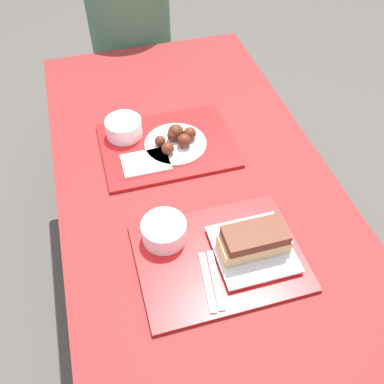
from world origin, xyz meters
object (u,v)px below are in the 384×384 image
brisket_sandwich_plate (254,244)px  person_seated_across (129,15)px  tray_near (219,257)px  tray_far (167,145)px  bowl_coleslaw_near (164,230)px  bowl_coleslaw_far (124,127)px  wings_plate_far (176,140)px

brisket_sandwich_plate → person_seated_across: (-0.09, 1.35, -0.01)m
tray_near → person_seated_across: 1.34m
tray_near → tray_far: 0.47m
bowl_coleslaw_near → bowl_coleslaw_far: size_ratio=1.00×
bowl_coleslaw_near → wings_plate_far: 0.38m
tray_near → person_seated_across: bearing=90.0°
person_seated_across → wings_plate_far: bearing=-90.1°
wings_plate_far → brisket_sandwich_plate: bearing=-79.1°
tray_far → wings_plate_far: bearing=-22.2°
brisket_sandwich_plate → tray_far: bearing=104.0°
tray_far → wings_plate_far: size_ratio=2.11×
brisket_sandwich_plate → person_seated_across: size_ratio=0.29×
tray_far → wings_plate_far: (0.03, -0.01, 0.03)m
bowl_coleslaw_far → wings_plate_far: size_ratio=0.59×
bowl_coleslaw_far → wings_plate_far: bearing=-31.7°
brisket_sandwich_plate → wings_plate_far: brisket_sandwich_plate is taller
person_seated_across → brisket_sandwich_plate: bearing=-86.3°
tray_near → bowl_coleslaw_far: (-0.16, 0.55, 0.04)m
tray_far → bowl_coleslaw_near: bearing=-104.5°
bowl_coleslaw_near → wings_plate_far: bearing=70.8°
bowl_coleslaw_near → brisket_sandwich_plate: 0.24m
bowl_coleslaw_far → wings_plate_far: (0.16, -0.10, -0.01)m
tray_far → bowl_coleslaw_near: 0.38m
brisket_sandwich_plate → bowl_coleslaw_far: bearing=113.6°
bowl_coleslaw_near → person_seated_across: 1.25m
bowl_coleslaw_near → brisket_sandwich_plate: size_ratio=0.60×
tray_far → brisket_sandwich_plate: 0.49m
brisket_sandwich_plate → wings_plate_far: (-0.09, 0.46, -0.02)m
bowl_coleslaw_near → person_seated_across: (0.13, 1.24, -0.01)m
bowl_coleslaw_far → tray_near: bearing=-74.1°
bowl_coleslaw_near → tray_far: bearing=75.5°
bowl_coleslaw_near → person_seated_across: person_seated_across is taller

